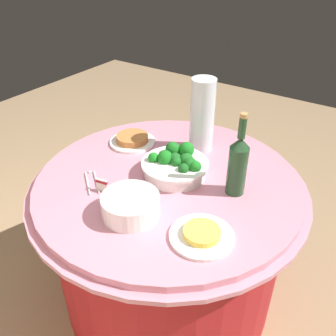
# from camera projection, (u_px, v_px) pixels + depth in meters

# --- Properties ---
(ground_plane) EXTENTS (6.00, 6.00, 0.00)m
(ground_plane) POSITION_uv_depth(u_px,v_px,m) (168.00, 292.00, 1.90)
(ground_plane) COLOR #9E7F5B
(buffet_table) EXTENTS (1.16, 1.16, 0.74)m
(buffet_table) POSITION_uv_depth(u_px,v_px,m) (168.00, 241.00, 1.69)
(buffet_table) COLOR maroon
(buffet_table) RESTS_ON ground_plane
(broccoli_bowl) EXTENTS (0.28, 0.28, 0.12)m
(broccoli_bowl) POSITION_uv_depth(u_px,v_px,m) (176.00, 165.00, 1.49)
(broccoli_bowl) COLOR white
(broccoli_bowl) RESTS_ON buffet_table
(plate_stack) EXTENTS (0.21, 0.21, 0.08)m
(plate_stack) POSITION_uv_depth(u_px,v_px,m) (131.00, 205.00, 1.28)
(plate_stack) COLOR white
(plate_stack) RESTS_ON buffet_table
(wine_bottle) EXTENTS (0.07, 0.07, 0.34)m
(wine_bottle) POSITION_uv_depth(u_px,v_px,m) (238.00, 164.00, 1.34)
(wine_bottle) COLOR #204225
(wine_bottle) RESTS_ON buffet_table
(decorative_fruit_vase) EXTENTS (0.11, 0.11, 0.34)m
(decorative_fruit_vase) POSITION_uv_depth(u_px,v_px,m) (202.00, 119.00, 1.61)
(decorative_fruit_vase) COLOR silver
(decorative_fruit_vase) RESTS_ON buffet_table
(serving_tongs) EXTENTS (0.15, 0.13, 0.01)m
(serving_tongs) POSITION_uv_depth(u_px,v_px,m) (92.00, 181.00, 1.46)
(serving_tongs) COLOR silver
(serving_tongs) RESTS_ON buffet_table
(food_plate_fried_egg) EXTENTS (0.22, 0.22, 0.03)m
(food_plate_fried_egg) POSITION_uv_depth(u_px,v_px,m) (202.00, 235.00, 1.19)
(food_plate_fried_egg) COLOR white
(food_plate_fried_egg) RESTS_ON buffet_table
(food_plate_peanuts) EXTENTS (0.22, 0.22, 0.04)m
(food_plate_peanuts) POSITION_uv_depth(u_px,v_px,m) (132.00, 140.00, 1.73)
(food_plate_peanuts) COLOR white
(food_plate_peanuts) RESTS_ON buffet_table
(label_placard_front) EXTENTS (0.05, 0.02, 0.05)m
(label_placard_front) POSITION_uv_depth(u_px,v_px,m) (102.00, 185.00, 1.40)
(label_placard_front) COLOR white
(label_placard_front) RESTS_ON buffet_table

